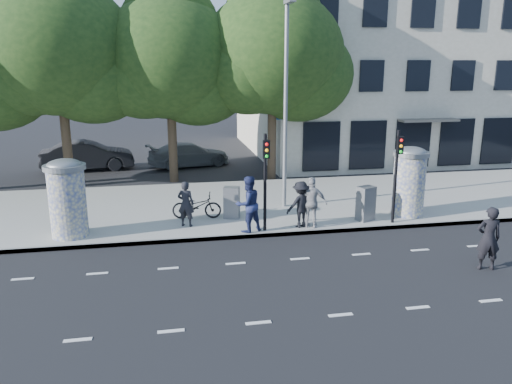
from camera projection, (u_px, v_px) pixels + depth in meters
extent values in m
plane|color=black|center=(313.00, 277.00, 13.99)|extent=(120.00, 120.00, 0.00)
cube|color=gray|center=(261.00, 204.00, 21.11)|extent=(40.00, 8.00, 0.15)
cube|color=slate|center=(283.00, 234.00, 17.35)|extent=(40.00, 0.10, 0.16)
cube|color=silver|center=(341.00, 315.00, 11.90)|extent=(32.00, 0.12, 0.01)
cube|color=silver|center=(300.00, 259.00, 15.32)|extent=(32.00, 0.12, 0.01)
cylinder|color=beige|center=(68.00, 203.00, 16.65)|extent=(1.20, 1.20, 2.30)
cylinder|color=slate|center=(64.00, 167.00, 16.35)|extent=(1.36, 1.36, 0.16)
ellipsoid|color=slate|center=(64.00, 165.00, 16.33)|extent=(1.10, 1.10, 0.38)
cylinder|color=beige|center=(409.00, 185.00, 19.07)|extent=(1.20, 1.20, 2.30)
cylinder|color=slate|center=(411.00, 154.00, 18.76)|extent=(1.36, 1.36, 0.16)
ellipsoid|color=slate|center=(411.00, 152.00, 18.74)|extent=(1.10, 1.10, 0.38)
cylinder|color=black|center=(265.00, 183.00, 17.08)|extent=(0.11, 0.11, 3.40)
cube|color=black|center=(266.00, 149.00, 16.61)|extent=(0.22, 0.14, 0.62)
cylinder|color=black|center=(395.00, 177.00, 17.95)|extent=(0.11, 0.11, 3.40)
cube|color=black|center=(400.00, 145.00, 17.47)|extent=(0.22, 0.14, 0.62)
cylinder|color=slate|center=(286.00, 108.00, 19.47)|extent=(0.16, 0.16, 8.00)
cube|color=slate|center=(290.00, 0.00, 18.12)|extent=(0.25, 0.90, 0.18)
cylinder|color=#38281C|center=(66.00, 138.00, 23.77)|extent=(0.44, 0.44, 4.73)
ellipsoid|color=black|center=(58.00, 48.00, 22.73)|extent=(7.20, 7.20, 6.12)
cylinder|color=#38281C|center=(172.00, 138.00, 24.89)|extent=(0.44, 0.44, 4.41)
ellipsoid|color=black|center=(169.00, 58.00, 23.93)|extent=(6.80, 6.80, 5.78)
cylinder|color=#38281C|center=(272.00, 135.00, 25.39)|extent=(0.44, 0.44, 4.59)
ellipsoid|color=black|center=(272.00, 53.00, 24.38)|extent=(7.00, 7.00, 5.95)
cube|color=#ABA58F|center=(399.00, 61.00, 33.68)|extent=(20.00, 15.00, 12.00)
cube|color=black|center=(456.00, 142.00, 27.59)|extent=(18.00, 0.10, 2.60)
cube|color=#59544C|center=(428.00, 120.00, 26.58)|extent=(3.20, 0.90, 0.12)
cube|color=#194C8C|center=(290.00, 116.00, 25.49)|extent=(1.60, 0.06, 0.30)
imported|color=black|center=(62.00, 214.00, 16.58)|extent=(0.92, 0.78, 1.61)
imported|color=black|center=(186.00, 204.00, 17.76)|extent=(0.71, 0.60, 1.65)
imported|color=navy|center=(248.00, 204.00, 17.16)|extent=(1.17, 1.07, 1.96)
imported|color=black|center=(301.00, 204.00, 17.67)|extent=(1.19, 0.86, 1.66)
imported|color=#979799|center=(312.00, 203.00, 17.60)|extent=(1.22, 0.98, 1.83)
imported|color=black|center=(488.00, 238.00, 14.35)|extent=(0.78, 0.60, 1.89)
imported|color=black|center=(197.00, 206.00, 18.75)|extent=(0.90, 1.91, 0.97)
cube|color=slate|center=(232.00, 203.00, 18.77)|extent=(0.67, 0.57, 1.20)
cube|color=slate|center=(366.00, 203.00, 18.48)|extent=(0.74, 0.65, 1.29)
imported|color=black|center=(88.00, 156.00, 27.94)|extent=(2.30, 5.16, 1.64)
imported|color=slate|center=(189.00, 155.00, 29.03)|extent=(3.20, 5.09, 1.38)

